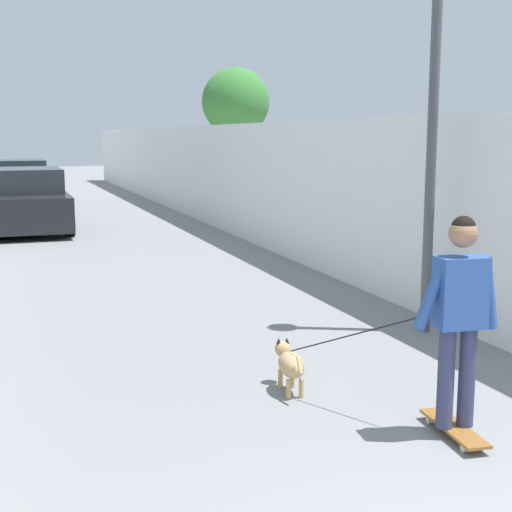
{
  "coord_description": "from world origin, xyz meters",
  "views": [
    {
      "loc": [
        -2.12,
        2.43,
        2.35
      ],
      "look_at": [
        5.42,
        -0.25,
        1.0
      ],
      "focal_mm": 50.65,
      "sensor_mm": 36.0,
      "label": 1
    }
  ],
  "objects_px": {
    "lamp_post": "(435,64)",
    "car_far": "(22,185)",
    "skateboard": "(454,428)",
    "car_near": "(31,202)",
    "person_skateboarder": "(460,306)",
    "tree_right_mid": "(236,103)",
    "dog": "(290,363)"
  },
  "relations": [
    {
      "from": "car_near",
      "to": "tree_right_mid",
      "type": "bearing_deg",
      "value": -67.37
    },
    {
      "from": "lamp_post",
      "to": "car_far",
      "type": "bearing_deg",
      "value": 12.92
    },
    {
      "from": "dog",
      "to": "car_near",
      "type": "relative_size",
      "value": 0.39
    },
    {
      "from": "dog",
      "to": "car_far",
      "type": "relative_size",
      "value": 0.43
    },
    {
      "from": "person_skateboarder",
      "to": "tree_right_mid",
      "type": "bearing_deg",
      "value": -12.21
    },
    {
      "from": "tree_right_mid",
      "to": "person_skateboarder",
      "type": "height_order",
      "value": "tree_right_mid"
    },
    {
      "from": "lamp_post",
      "to": "person_skateboarder",
      "type": "relative_size",
      "value": 2.79
    },
    {
      "from": "lamp_post",
      "to": "car_far",
      "type": "distance_m",
      "value": 18.29
    },
    {
      "from": "car_far",
      "to": "skateboard",
      "type": "bearing_deg",
      "value": -172.83
    },
    {
      "from": "tree_right_mid",
      "to": "dog",
      "type": "height_order",
      "value": "tree_right_mid"
    },
    {
      "from": "person_skateboarder",
      "to": "dog",
      "type": "xyz_separation_m",
      "value": [
        1.36,
        0.84,
        -0.78
      ]
    },
    {
      "from": "car_far",
      "to": "person_skateboarder",
      "type": "bearing_deg",
      "value": -172.83
    },
    {
      "from": "person_skateboarder",
      "to": "car_far",
      "type": "distance_m",
      "value": 20.58
    },
    {
      "from": "skateboard",
      "to": "person_skateboarder",
      "type": "height_order",
      "value": "person_skateboarder"
    },
    {
      "from": "car_near",
      "to": "car_far",
      "type": "xyz_separation_m",
      "value": [
        6.4,
        -0.0,
        -0.0
      ]
    },
    {
      "from": "tree_right_mid",
      "to": "skateboard",
      "type": "xyz_separation_m",
      "value": [
        -16.58,
        3.59,
        -3.23
      ]
    },
    {
      "from": "person_skateboarder",
      "to": "dog",
      "type": "relative_size",
      "value": 0.99
    },
    {
      "from": "lamp_post",
      "to": "car_near",
      "type": "bearing_deg",
      "value": 19.79
    },
    {
      "from": "lamp_post",
      "to": "car_near",
      "type": "relative_size",
      "value": 1.08
    },
    {
      "from": "tree_right_mid",
      "to": "lamp_post",
      "type": "xyz_separation_m",
      "value": [
        -13.83,
        2.1,
        -0.15
      ]
    },
    {
      "from": "skateboard",
      "to": "dog",
      "type": "xyz_separation_m",
      "value": [
        1.36,
        0.84,
        0.21
      ]
    },
    {
      "from": "lamp_post",
      "to": "tree_right_mid",
      "type": "bearing_deg",
      "value": -8.63
    },
    {
      "from": "lamp_post",
      "to": "car_far",
      "type": "relative_size",
      "value": 1.18
    },
    {
      "from": "tree_right_mid",
      "to": "car_far",
      "type": "xyz_separation_m",
      "value": [
        3.84,
        6.15,
        -2.58
      ]
    },
    {
      "from": "dog",
      "to": "car_far",
      "type": "height_order",
      "value": "car_far"
    },
    {
      "from": "person_skateboarder",
      "to": "dog",
      "type": "height_order",
      "value": "person_skateboarder"
    },
    {
      "from": "skateboard",
      "to": "car_near",
      "type": "xyz_separation_m",
      "value": [
        14.02,
        2.57,
        0.65
      ]
    },
    {
      "from": "person_skateboarder",
      "to": "lamp_post",
      "type": "bearing_deg",
      "value": -28.42
    },
    {
      "from": "tree_right_mid",
      "to": "lamp_post",
      "type": "relative_size",
      "value": 0.93
    },
    {
      "from": "tree_right_mid",
      "to": "skateboard",
      "type": "distance_m",
      "value": 17.27
    },
    {
      "from": "skateboard",
      "to": "person_skateboarder",
      "type": "distance_m",
      "value": 0.99
    },
    {
      "from": "tree_right_mid",
      "to": "lamp_post",
      "type": "height_order",
      "value": "lamp_post"
    }
  ]
}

